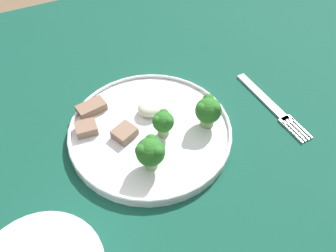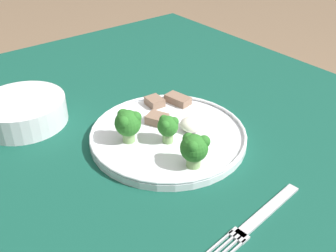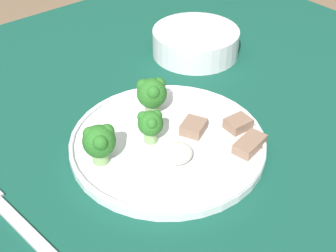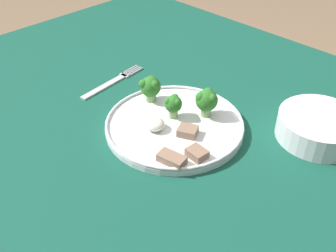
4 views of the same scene
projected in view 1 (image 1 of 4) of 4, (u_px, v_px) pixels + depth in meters
name	position (u px, v px, depth m)	size (l,w,h in m)	color
table	(177.00, 170.00, 0.72)	(1.23, 0.99, 0.72)	#114738
dinner_plate	(150.00, 132.00, 0.65)	(0.27, 0.27, 0.02)	white
fork	(271.00, 105.00, 0.70)	(0.04, 0.19, 0.00)	#B2B2B7
broccoli_floret_near_rim_left	(208.00, 109.00, 0.63)	(0.04, 0.04, 0.05)	#7FA866
broccoli_floret_center_left	(150.00, 152.00, 0.57)	(0.05, 0.04, 0.06)	#7FA866
broccoli_floret_back_left	(163.00, 122.00, 0.62)	(0.04, 0.03, 0.05)	#7FA866
meat_slice_front_slice	(124.00, 133.00, 0.63)	(0.04, 0.04, 0.02)	#846651
meat_slice_middle_slice	(86.00, 128.00, 0.64)	(0.04, 0.03, 0.02)	#846651
meat_slice_rear_slice	(91.00, 108.00, 0.67)	(0.05, 0.04, 0.01)	#846651
sauce_dollop	(150.00, 108.00, 0.66)	(0.04, 0.04, 0.02)	silver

